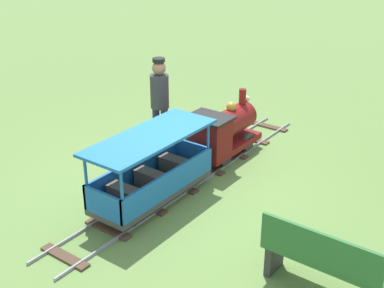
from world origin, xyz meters
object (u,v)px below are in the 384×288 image
passenger_car (152,175)px  conductor_person (160,98)px  locomotive (223,131)px  park_bench (322,260)px

passenger_car → conductor_person: size_ratio=1.23×
conductor_person → locomotive: bearing=23.7°
locomotive → park_bench: locomotive is taller
locomotive → conductor_person: conductor_person is taller
locomotive → conductor_person: 1.14m
conductor_person → park_bench: size_ratio=1.24×
passenger_car → park_bench: bearing=-8.6°
passenger_car → conductor_person: (-0.95, 1.34, 0.53)m
locomotive → park_bench: (2.64, -2.16, -0.07)m
locomotive → passenger_car: bearing=-90.0°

